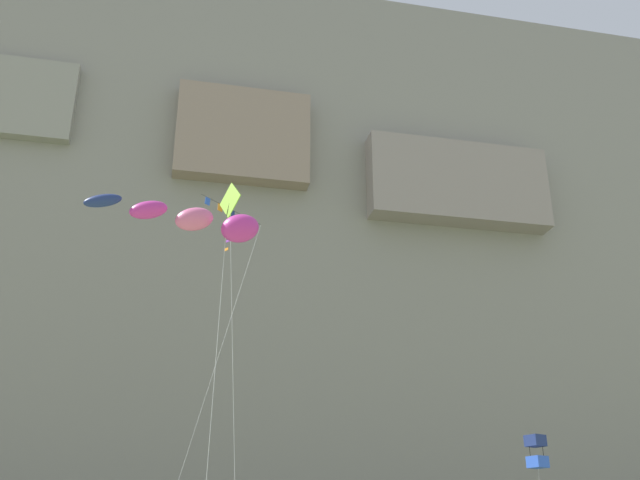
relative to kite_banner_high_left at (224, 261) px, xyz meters
The scene contains 5 objects.
cliff_face 45.43m from the kite_banner_high_left, 85.97° to the left, with size 180.00×33.71×56.11m.
kite_banner_high_left is the anchor object (origin of this frame).
kite_diamond_mid_right 3.21m from the kite_banner_high_left, 91.03° to the right, with size 1.11×3.96×17.19m.
kite_windsock_high_right 10.64m from the kite_banner_high_left, 98.65° to the right, with size 5.45×2.07×12.84m.
kite_box_far_left 20.68m from the kite_banner_high_left, 21.66° to the left, with size 1.90×2.38×8.51m.
Camera 1 is at (-5.18, -7.01, 2.92)m, focal length 40.82 mm.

